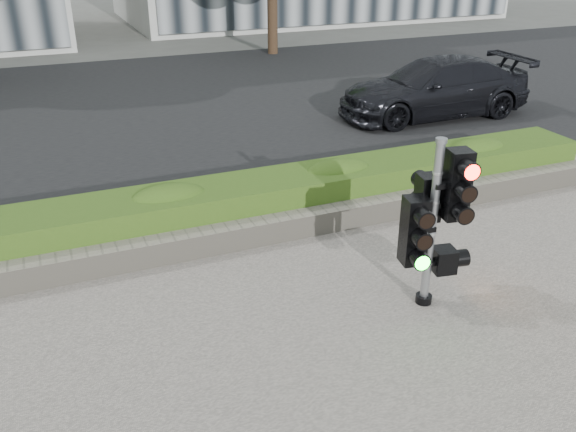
% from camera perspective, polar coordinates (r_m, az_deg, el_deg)
% --- Properties ---
extents(ground, '(120.00, 120.00, 0.00)m').
position_cam_1_polar(ground, '(7.33, 3.17, -8.91)').
color(ground, '#51514C').
rests_on(ground, ground).
extents(road, '(60.00, 13.00, 0.02)m').
position_cam_1_polar(road, '(16.19, -12.62, 10.01)').
color(road, black).
rests_on(road, ground).
extents(curb, '(60.00, 0.25, 0.12)m').
position_cam_1_polar(curb, '(9.86, -4.79, 0.93)').
color(curb, gray).
rests_on(curb, ground).
extents(stone_wall, '(12.00, 0.32, 0.34)m').
position_cam_1_polar(stone_wall, '(8.74, -2.22, -1.35)').
color(stone_wall, gray).
rests_on(stone_wall, sidewalk).
extents(hedge, '(12.00, 1.00, 0.68)m').
position_cam_1_polar(hedge, '(9.22, -3.67, 1.27)').
color(hedge, olive).
rests_on(hedge, sidewalk).
extents(traffic_signal, '(0.74, 0.59, 2.07)m').
position_cam_1_polar(traffic_signal, '(7.10, 13.50, 0.06)').
color(traffic_signal, black).
rests_on(traffic_signal, sidewalk).
extents(car_dark, '(4.72, 2.09, 1.35)m').
position_cam_1_polar(car_dark, '(15.16, 13.51, 11.59)').
color(car_dark, black).
rests_on(car_dark, road).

